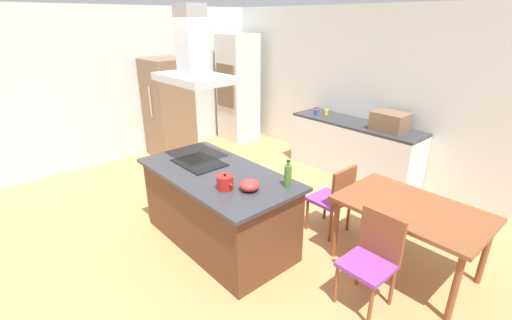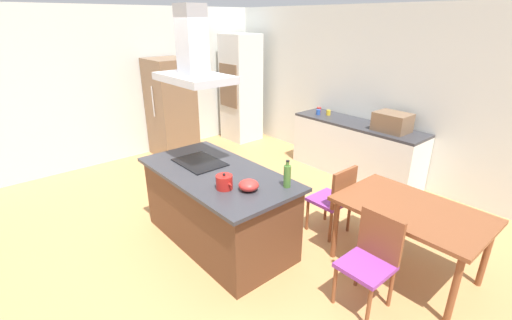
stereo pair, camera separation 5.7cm
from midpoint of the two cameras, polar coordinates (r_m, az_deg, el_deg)
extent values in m
plane|color=tan|center=(5.28, 7.95, -6.53)|extent=(16.00, 16.00, 0.00)
cube|color=silver|center=(6.20, 19.66, 10.02)|extent=(7.20, 0.10, 2.70)
cube|color=silver|center=(7.23, -15.60, 12.03)|extent=(0.10, 8.80, 2.70)
cube|color=#59331E|center=(4.18, -5.71, -7.78)|extent=(1.84, 0.90, 0.86)
cube|color=#333338|center=(3.98, -5.95, -2.14)|extent=(1.94, 1.00, 0.04)
cube|color=black|center=(4.24, -8.67, -0.36)|extent=(0.60, 0.44, 0.01)
cylinder|color=#B21E19|center=(3.55, -4.66, -3.56)|extent=(0.17, 0.17, 0.14)
sphere|color=black|center=(3.52, -4.70, -2.33)|extent=(0.03, 0.03, 0.03)
cone|color=#B21E19|center=(3.47, -3.64, -4.02)|extent=(0.06, 0.03, 0.04)
cylinder|color=#47722D|center=(3.58, 5.49, -2.64)|extent=(0.07, 0.07, 0.23)
cylinder|color=#47722D|center=(3.52, 5.57, -0.60)|extent=(0.03, 0.03, 0.05)
cylinder|color=black|center=(3.51, 5.59, -0.16)|extent=(0.04, 0.04, 0.01)
ellipsoid|color=red|center=(3.51, -0.72, -4.07)|extent=(0.20, 0.20, 0.11)
cube|color=silver|center=(6.19, 15.88, 1.56)|extent=(2.22, 0.62, 0.86)
cube|color=#333338|center=(6.05, 16.31, 5.56)|extent=(2.22, 0.62, 0.04)
cube|color=brown|center=(5.73, 21.32, 5.70)|extent=(0.50, 0.38, 0.28)
cylinder|color=red|center=(6.59, 10.33, 7.95)|extent=(0.08, 0.08, 0.09)
cylinder|color=#2D56B2|center=(6.41, 10.24, 7.58)|extent=(0.08, 0.08, 0.09)
cylinder|color=gold|center=(6.42, 11.81, 7.47)|extent=(0.08, 0.08, 0.09)
cube|color=silver|center=(7.67, -2.23, 11.43)|extent=(0.70, 0.64, 2.20)
cube|color=brown|center=(7.42, -4.33, 13.76)|extent=(0.56, 0.02, 0.36)
cube|color=brown|center=(7.50, -4.23, 10.35)|extent=(0.56, 0.02, 0.48)
cube|color=brown|center=(6.92, -13.24, 8.10)|extent=(0.80, 0.70, 1.82)
cylinder|color=beige|center=(6.68, -15.99, 9.02)|extent=(0.02, 0.02, 0.55)
cube|color=brown|center=(3.88, 24.20, -7.27)|extent=(1.40, 0.90, 0.04)
cylinder|color=brown|center=(4.03, 13.01, -10.76)|extent=(0.06, 0.06, 0.71)
cylinder|color=brown|center=(3.61, 29.64, -17.81)|extent=(0.06, 0.06, 0.71)
cylinder|color=brown|center=(4.58, 18.64, -7.19)|extent=(0.06, 0.06, 0.71)
cylinder|color=brown|center=(4.22, 33.35, -12.67)|extent=(0.06, 0.06, 0.71)
cube|color=purple|center=(3.46, 17.65, -15.98)|extent=(0.42, 0.42, 0.04)
cube|color=brown|center=(3.46, 19.84, -11.37)|extent=(0.42, 0.04, 0.44)
cylinder|color=brown|center=(3.41, 18.15, -21.58)|extent=(0.04, 0.04, 0.41)
cylinder|color=brown|center=(3.55, 12.99, -18.97)|extent=(0.04, 0.04, 0.41)
cylinder|color=brown|center=(3.66, 21.32, -18.59)|extent=(0.04, 0.04, 0.41)
cylinder|color=brown|center=(3.79, 16.42, -16.34)|extent=(0.04, 0.04, 0.41)
cube|color=purple|center=(4.45, 12.08, -6.27)|extent=(0.42, 0.42, 0.04)
cube|color=brown|center=(4.24, 14.35, -4.29)|extent=(0.04, 0.42, 0.44)
cylinder|color=brown|center=(4.53, 8.62, -8.73)|extent=(0.04, 0.04, 0.41)
cylinder|color=brown|center=(4.78, 11.50, -7.22)|extent=(0.04, 0.04, 0.41)
cylinder|color=brown|center=(4.34, 12.25, -10.48)|extent=(0.04, 0.04, 0.41)
cylinder|color=brown|center=(4.60, 15.03, -8.78)|extent=(0.04, 0.04, 0.41)
cube|color=#ADADB2|center=(3.98, -9.48, 12.88)|extent=(0.90, 0.55, 0.08)
cube|color=#ADADB2|center=(3.94, -9.85, 18.49)|extent=(0.28, 0.24, 0.70)
camera|label=1|loc=(0.03, -89.59, 0.17)|focal=24.89mm
camera|label=2|loc=(0.03, 90.41, -0.17)|focal=24.89mm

